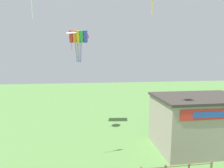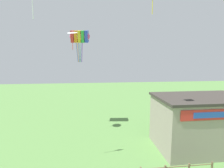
{
  "view_description": "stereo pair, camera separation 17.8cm",
  "coord_description": "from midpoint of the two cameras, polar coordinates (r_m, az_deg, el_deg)",
  "views": [
    {
      "loc": [
        -1.75,
        -6.28,
        8.89
      ],
      "look_at": [
        0.0,
        7.03,
        6.99
      ],
      "focal_mm": 28.0,
      "sensor_mm": 36.0,
      "label": 1
    },
    {
      "loc": [
        -1.57,
        -6.3,
        8.89
      ],
      "look_at": [
        0.0,
        7.03,
        6.99
      ],
      "focal_mm": 28.0,
      "sensor_mm": 36.0,
      "label": 2
    }
  ],
  "objects": [
    {
      "name": "kite_white_delta",
      "position": [
        21.43,
        -13.4,
        16.03
      ],
      "size": [
        1.44,
        1.42,
        2.18
      ],
      "color": "white"
    },
    {
      "name": "kite_rainbow_parafoil",
      "position": [
        23.58,
        -11.03,
        14.98
      ],
      "size": [
        2.75,
        1.9,
        4.12
      ],
      "color": "#E54C8C"
    },
    {
      "name": "seaside_building",
      "position": [
        19.98,
        26.45,
        -10.98
      ],
      "size": [
        8.92,
        5.7,
        5.29
      ],
      "color": "gray",
      "rests_on": "ground_plane"
    }
  ]
}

